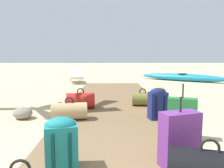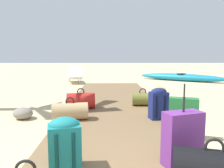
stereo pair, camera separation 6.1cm
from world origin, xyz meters
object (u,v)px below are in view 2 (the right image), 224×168
at_px(backpack_teal, 64,142).
at_px(duffel_bag_tan, 70,111).
at_px(duffel_bag_red, 81,101).
at_px(kayak, 181,77).
at_px(suitcase_green, 183,116).
at_px(backpack_yellow, 159,99).
at_px(lounge_chair, 75,76).
at_px(suitcase_purple, 182,139).
at_px(duffel_bag_olive, 143,99).
at_px(backpack_navy, 159,103).

xyz_separation_m(backpack_teal, duffel_bag_tan, (-0.24, 1.85, -0.14)).
relative_size(duffel_bag_red, kayak, 0.17).
distance_m(suitcase_green, backpack_yellow, 1.28).
bearing_deg(lounge_chair, duffel_bag_tan, -82.74).
relative_size(backpack_yellow, duffel_bag_red, 0.84).
height_order(backpack_yellow, suitcase_purple, suitcase_purple).
relative_size(suitcase_purple, duffel_bag_tan, 1.10).
height_order(backpack_yellow, lounge_chair, lounge_chair).
height_order(suitcase_green, duffel_bag_tan, suitcase_green).
relative_size(backpack_teal, kayak, 0.14).
xyz_separation_m(duffel_bag_red, kayak, (4.22, 6.04, -0.08)).
bearing_deg(backpack_yellow, duffel_bag_tan, -164.36).
height_order(suitcase_green, kayak, suitcase_green).
distance_m(duffel_bag_red, lounge_chair, 5.40).
bearing_deg(backpack_yellow, backpack_teal, -123.10).
bearing_deg(kayak, duffel_bag_olive, -115.79).
bearing_deg(kayak, lounge_chair, -172.04).
bearing_deg(duffel_bag_olive, kayak, 64.21).
height_order(duffel_bag_olive, kayak, duffel_bag_olive).
bearing_deg(duffel_bag_tan, backpack_yellow, 15.64).
bearing_deg(suitcase_green, lounge_chair, 110.68).
height_order(duffel_bag_tan, kayak, duffel_bag_tan).
distance_m(backpack_navy, duffel_bag_tan, 1.66).
height_order(backpack_navy, suitcase_purple, suitcase_purple).
bearing_deg(kayak, suitcase_green, -107.65).
bearing_deg(suitcase_purple, duffel_bag_red, 117.52).
distance_m(backpack_teal, duffel_bag_olive, 3.30).
bearing_deg(suitcase_purple, suitcase_green, 71.18).
distance_m(backpack_yellow, duffel_bag_olive, 0.74).
distance_m(backpack_teal, lounge_chair, 8.15).
bearing_deg(backpack_teal, backpack_yellow, 56.90).
bearing_deg(backpack_teal, kayak, 65.15).
distance_m(duffel_bag_olive, duffel_bag_tan, 1.94).
bearing_deg(lounge_chair, backpack_teal, -82.72).
xyz_separation_m(backpack_navy, suitcase_purple, (-0.15, -1.84, -0.01)).
distance_m(duffel_bag_red, kayak, 7.36).
xyz_separation_m(suitcase_green, duffel_bag_red, (-1.76, 1.69, -0.10)).
distance_m(suitcase_green, duffel_bag_olive, 2.00).
bearing_deg(suitcase_green, kayak, 72.35).
distance_m(backpack_navy, duffel_bag_red, 1.79).
xyz_separation_m(suitcase_purple, duffel_bag_tan, (-1.51, 1.80, -0.14)).
relative_size(duffel_bag_olive, duffel_bag_red, 0.77).
relative_size(backpack_yellow, suitcase_purple, 0.72).
distance_m(suitcase_green, lounge_chair, 7.50).
relative_size(suitcase_purple, duffel_bag_olive, 1.51).
distance_m(backpack_teal, backpack_navy, 2.36).
bearing_deg(backpack_yellow, suitcase_green, -86.23).
bearing_deg(suitcase_purple, duffel_bag_tan, 129.96).
bearing_deg(backpack_yellow, duffel_bag_olive, 109.02).
bearing_deg(backpack_yellow, lounge_chair, 114.09).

